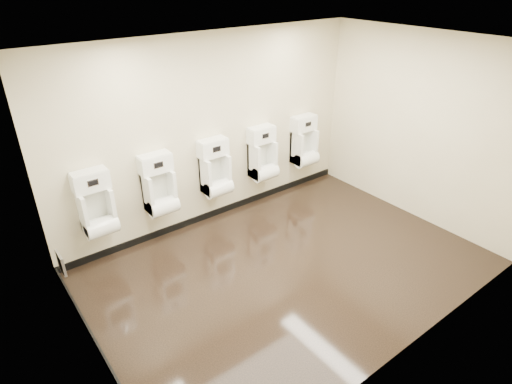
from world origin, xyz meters
The scene contains 15 objects.
ground centered at (0.00, 0.00, 0.00)m, with size 5.00×3.50×0.00m, color black.
ceiling centered at (0.00, 0.00, 2.80)m, with size 5.00×3.50×0.00m, color silver.
back_wall centered at (0.00, 1.75, 1.40)m, with size 5.00×0.02×2.80m, color beige.
front_wall centered at (0.00, -1.75, 1.40)m, with size 5.00×0.02×2.80m, color beige.
left_wall centered at (-2.50, 0.00, 1.40)m, with size 0.02×3.50×2.80m, color beige.
right_wall centered at (2.50, 0.00, 1.40)m, with size 0.02×3.50×2.80m, color beige.
tile_overlay_left centered at (-2.50, 0.00, 1.40)m, with size 0.01×3.50×2.80m, color silver.
skirting_back centered at (0.00, 1.74, 0.05)m, with size 5.00×0.02×0.10m, color black.
skirting_left centered at (-2.49, 0.00, 0.05)m, with size 0.02×3.50×0.10m, color black.
access_panel centered at (-2.48, 1.20, 0.50)m, with size 0.04×0.25×0.25m.
urinal_0 centered at (-1.87, 1.60, 0.83)m, with size 0.46×0.34×0.85m.
urinal_1 centered at (-1.00, 1.60, 0.83)m, with size 0.46×0.34×0.85m.
urinal_2 centered at (-0.09, 1.60, 0.83)m, with size 0.46×0.34×0.85m.
urinal_3 centered at (0.80, 1.60, 0.83)m, with size 0.46×0.34×0.85m.
urinal_4 centered at (1.71, 1.60, 0.83)m, with size 0.46×0.34×0.85m.
Camera 1 is at (-3.10, -3.34, 3.55)m, focal length 30.00 mm.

